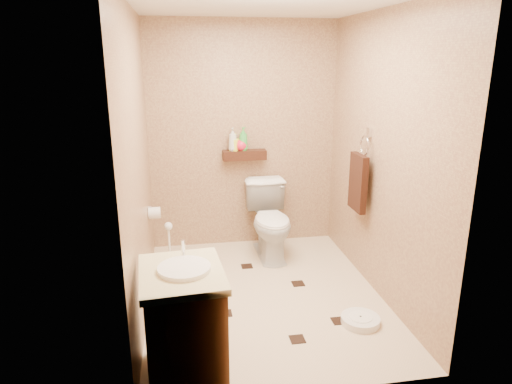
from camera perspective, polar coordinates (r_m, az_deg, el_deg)
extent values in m
plane|color=beige|center=(4.12, 1.04, -12.75)|extent=(2.50, 2.50, 0.00)
cube|color=#A4845D|center=(4.90, -1.60, 6.91)|extent=(2.00, 0.04, 2.40)
cube|color=#A4845D|center=(2.52, 6.43, -2.41)|extent=(2.00, 0.04, 2.40)
cube|color=#A4845D|center=(3.64, -14.54, 3.06)|extent=(0.04, 2.50, 2.40)
cube|color=#A4845D|center=(3.99, 15.41, 4.15)|extent=(0.04, 2.50, 2.40)
cube|color=silver|center=(3.62, 1.25, 22.62)|extent=(2.00, 2.50, 0.02)
cube|color=#3C1C10|center=(4.86, -1.45, 4.66)|extent=(0.46, 0.14, 0.10)
cube|color=black|center=(3.86, -3.88, -14.90)|extent=(0.11, 0.11, 0.01)
cube|color=black|center=(4.32, 5.28, -11.33)|extent=(0.11, 0.11, 0.01)
cube|color=black|center=(3.57, 5.18, -17.85)|extent=(0.11, 0.11, 0.01)
cube|color=black|center=(4.54, -6.55, -9.94)|extent=(0.11, 0.11, 0.01)
cube|color=black|center=(3.82, 10.31, -15.55)|extent=(0.11, 0.11, 0.01)
cube|color=black|center=(4.63, -1.15, -9.25)|extent=(0.11, 0.11, 0.01)
imported|color=white|center=(4.74, 1.84, -3.60)|extent=(0.44, 0.76, 0.77)
cube|color=brown|center=(3.07, -8.96, -16.40)|extent=(0.52, 0.62, 0.71)
cube|color=beige|center=(2.88, -9.30, -10.07)|extent=(0.56, 0.66, 0.05)
cylinder|color=white|center=(2.87, -8.95, -9.57)|extent=(0.33, 0.33, 0.05)
cylinder|color=silver|center=(3.03, -9.07, -6.92)|extent=(0.03, 0.03, 0.11)
cylinder|color=silver|center=(3.81, 12.91, -15.35)|extent=(0.37, 0.37, 0.06)
cylinder|color=white|center=(3.79, 12.94, -14.96)|extent=(0.18, 0.18, 0.01)
cylinder|color=#18615C|center=(4.64, -10.65, -8.71)|extent=(0.11, 0.11, 0.12)
cylinder|color=silver|center=(4.55, -10.80, -6.15)|extent=(0.02, 0.02, 0.35)
sphere|color=silver|center=(4.49, -10.91, -4.23)|extent=(0.08, 0.08, 0.08)
cube|color=silver|center=(4.18, 13.99, 7.29)|extent=(0.03, 0.06, 0.08)
torus|color=silver|center=(4.19, 13.43, 5.67)|extent=(0.02, 0.19, 0.19)
cube|color=black|center=(4.25, 12.63, 1.15)|extent=(0.06, 0.30, 0.52)
cylinder|color=silver|center=(4.42, -12.58, -2.56)|extent=(0.11, 0.11, 0.11)
cylinder|color=silver|center=(4.41, -13.14, -1.84)|extent=(0.04, 0.02, 0.02)
imported|color=beige|center=(4.81, -2.93, 6.59)|extent=(0.12, 0.12, 0.24)
imported|color=#F0FF35|center=(4.82, -2.74, 6.26)|extent=(0.11, 0.11, 0.18)
imported|color=red|center=(4.83, -1.87, 6.15)|extent=(0.18, 0.18, 0.16)
imported|color=green|center=(4.82, -1.61, 6.66)|extent=(0.13, 0.13, 0.25)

